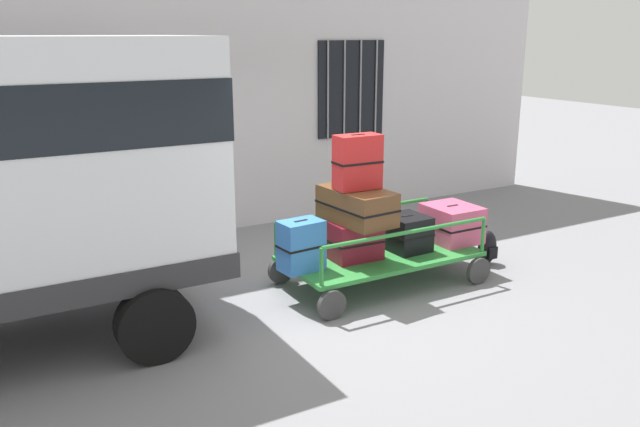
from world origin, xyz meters
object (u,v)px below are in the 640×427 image
Objects in this scene: suitcase_midleft_middle at (357,206)px; suitcase_center_bottom at (407,233)px; suitcase_midleft_bottom at (353,240)px; suitcase_midright_bottom at (452,223)px; suitcase_left_bottom at (301,246)px; backpack at (487,248)px; luggage_cart at (380,258)px; suitcase_midleft_top at (358,162)px.

suitcase_midleft_middle reaches higher than suitcase_center_bottom.
suitcase_midright_bottom is at bearing -2.13° from suitcase_midleft_bottom.
suitcase_midleft_middle is at bearing -179.80° from suitcase_midright_bottom.
suitcase_left_bottom reaches higher than suitcase_midleft_bottom.
backpack is (1.93, -0.11, -0.79)m from suitcase_midleft_middle.
suitcase_left_bottom is 1.41m from suitcase_center_bottom.
suitcase_midleft_top is (-0.35, -0.03, 1.18)m from luggage_cart.
suitcase_left_bottom is 1.10m from suitcase_midleft_top.
suitcase_midright_bottom reaches higher than suitcase_midleft_bottom.
suitcase_midleft_bottom is at bearing 3.94° from suitcase_left_bottom.
suitcase_midright_bottom is 0.65m from backpack.
backpack is at bearing -4.62° from luggage_cart.
suitcase_midleft_middle is at bearing 90.00° from suitcase_midleft_top.
suitcase_midleft_bottom is at bearing 174.33° from luggage_cart.
backpack reaches higher than luggage_cart.
suitcase_midleft_bottom is 1.15× the size of suitcase_center_bottom.
luggage_cart is 1.09m from suitcase_midright_bottom.
suitcase_midright_bottom is (2.11, -0.00, -0.05)m from suitcase_left_bottom.
luggage_cart is at bearing 0.73° from suitcase_left_bottom.
suitcase_midleft_top is 1.19× the size of suitcase_center_bottom.
suitcase_center_bottom reaches higher than luggage_cart.
suitcase_left_bottom is at bearing 179.90° from suitcase_midright_bottom.
suitcase_midleft_top reaches higher than suitcase_midright_bottom.
luggage_cart is 5.30× the size of backpack.
suitcase_midleft_middle is 1.46× the size of suitcase_midright_bottom.
luggage_cart is at bearing 174.74° from suitcase_center_bottom.
suitcase_midleft_top is at bearing -175.82° from luggage_cart.
suitcase_midright_bottom is (1.05, -0.02, 0.28)m from luggage_cart.
luggage_cart is at bearing 4.18° from suitcase_midleft_top.
luggage_cart is 3.85× the size of suitcase_midleft_top.
luggage_cart is at bearing 179.06° from suitcase_midright_bottom.
suitcase_midleft_bottom is 0.97× the size of suitcase_midleft_top.
suitcase_midleft_top is at bearing -179.66° from suitcase_midright_bottom.
suitcase_midleft_top is (-0.00, -0.06, 0.91)m from suitcase_midleft_bottom.
suitcase_midleft_top is at bearing 176.98° from backpack.
backpack is at bearing -3.02° from suitcase_midleft_top.
suitcase_midleft_bottom is 0.90× the size of suitcase_midright_bottom.
suitcase_left_bottom is at bearing 179.01° from suitcase_midleft_top.
suitcase_center_bottom is 1.15× the size of backpack.
suitcase_midright_bottom reaches higher than backpack.
suitcase_left_bottom is 2.67m from backpack.
suitcase_midleft_middle reaches higher than suitcase_midright_bottom.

